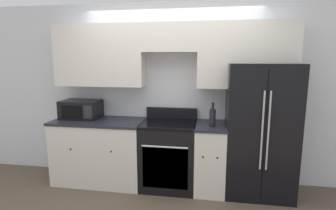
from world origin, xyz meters
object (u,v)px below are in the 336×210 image
at_px(oven_range, 169,154).
at_px(refrigerator, 259,130).
at_px(bottle, 213,117).
at_px(microwave, 81,109).

xyz_separation_m(oven_range, refrigerator, (1.21, 0.05, 0.40)).
bearing_deg(bottle, oven_range, 169.89).
bearing_deg(bottle, refrigerator, 14.21).
bearing_deg(refrigerator, bottle, -165.79).
bearing_deg(oven_range, refrigerator, 2.41).
distance_m(oven_range, bottle, 0.84).
bearing_deg(oven_range, microwave, 176.52).
bearing_deg(refrigerator, oven_range, -177.59).
distance_m(oven_range, microwave, 1.46).
distance_m(refrigerator, microwave, 2.55).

